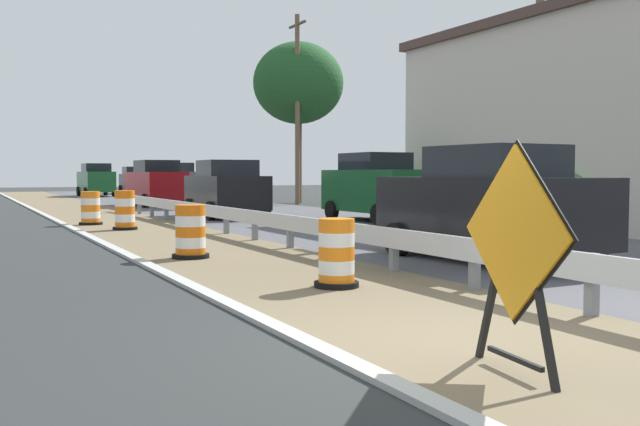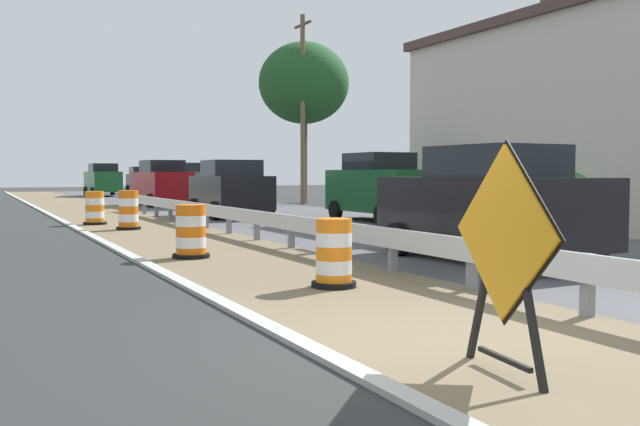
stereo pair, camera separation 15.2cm
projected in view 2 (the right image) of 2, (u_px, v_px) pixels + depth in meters
The scene contains 21 objects.
ground_plane at pixel (450, 343), 6.67m from camera, with size 160.00×160.00×0.00m, color #2B2D2D.
median_dirt_strip at pixel (495, 337), 6.90m from camera, with size 3.47×120.00×0.01m, color #706047.
curb_near_edge at pixel (326, 359), 6.09m from camera, with size 0.20×120.00×0.11m, color #ADADA8.
guardrail_median at pixel (583, 271), 7.83m from camera, with size 0.18×46.40×0.71m.
warning_sign_diamond at pixel (504, 245), 5.58m from camera, with size 0.23×1.45×1.86m.
traffic_barrel_nearest at pixel (334, 257), 9.91m from camera, with size 0.63×0.63×0.96m.
traffic_barrel_close at pixel (191, 234), 13.33m from camera, with size 0.70×0.70×1.00m.
traffic_barrel_mid at pixel (128, 212), 20.02m from camera, with size 0.68×0.68×1.10m.
traffic_barrel_far at pixel (95, 210), 21.98m from camera, with size 0.71×0.71×1.03m.
car_lead_near_lane at pixel (230, 189), 25.63m from camera, with size 2.29×4.44×2.05m.
car_trailing_near_lane at pixel (183, 181), 44.62m from camera, with size 2.27×4.55×2.23m.
car_lead_far_lane at pixel (103, 180), 49.15m from camera, with size 2.08×4.67×2.25m.
car_mid_far_lane at pixel (381, 187), 23.57m from camera, with size 2.11×4.55×2.25m.
car_trailing_far_lane at pixel (490, 204), 12.79m from camera, with size 2.24×4.50×2.07m.
car_distant_a at pixel (142, 180), 55.50m from camera, with size 2.11×4.25×2.08m.
car_distant_b at pixel (161, 183), 34.61m from camera, with size 2.21×4.75×2.20m.
roadside_shop_near at pixel (604, 125), 23.02m from camera, with size 8.68×10.41×6.24m.
utility_pole_near at pixel (543, 74), 20.56m from camera, with size 0.24×1.80×8.54m.
utility_pole_mid at pixel (303, 107), 35.80m from camera, with size 0.24×1.80×9.48m.
bush_roadside at pixel (566, 201), 19.14m from camera, with size 2.47×2.47×1.66m, color #337533.
tree_roadside at pixel (304, 83), 37.61m from camera, with size 4.76×4.76×8.48m.
Camera 2 is at (-4.00, -5.37, 1.59)m, focal length 40.11 mm.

